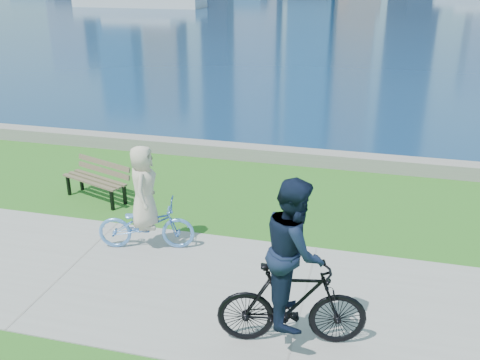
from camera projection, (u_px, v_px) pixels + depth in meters
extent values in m
plane|color=#225E18|center=(71.00, 268.00, 9.17)|extent=(320.00, 320.00, 0.00)
cube|color=gray|center=(71.00, 268.00, 9.17)|extent=(80.00, 3.50, 0.02)
cube|color=slate|center=(191.00, 147.00, 14.67)|extent=(90.00, 0.50, 0.35)
cube|color=#0B274A|center=(350.00, 2.00, 73.77)|extent=(320.00, 131.00, 0.01)
cube|color=silver|center=(140.00, 1.00, 64.85)|extent=(15.79, 4.51, 1.35)
cube|color=black|center=(69.00, 186.00, 12.01)|extent=(0.08, 0.08, 0.45)
cube|color=black|center=(112.00, 200.00, 11.27)|extent=(0.08, 0.08, 0.45)
cube|color=black|center=(81.00, 181.00, 12.28)|extent=(0.08, 0.08, 0.45)
cube|color=black|center=(125.00, 195.00, 11.54)|extent=(0.08, 0.08, 0.45)
cube|color=brown|center=(88.00, 182.00, 11.54)|extent=(1.54, 0.65, 0.04)
cube|color=brown|center=(94.00, 180.00, 11.67)|extent=(1.54, 0.65, 0.04)
cube|color=brown|center=(100.00, 178.00, 11.79)|extent=(1.54, 0.65, 0.04)
cube|color=brown|center=(103.00, 171.00, 11.83)|extent=(1.53, 0.61, 0.12)
cube|color=brown|center=(104.00, 163.00, 11.79)|extent=(1.53, 0.61, 0.12)
imported|color=#5F98E7|center=(146.00, 225.00, 9.66)|extent=(1.01, 1.84, 0.91)
imported|color=silver|center=(143.00, 187.00, 9.38)|extent=(0.65, 0.85, 1.52)
imported|color=black|center=(292.00, 304.00, 7.14)|extent=(0.98, 2.09, 1.21)
imported|color=#101A31|center=(294.00, 251.00, 6.84)|extent=(0.92, 1.08, 1.98)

